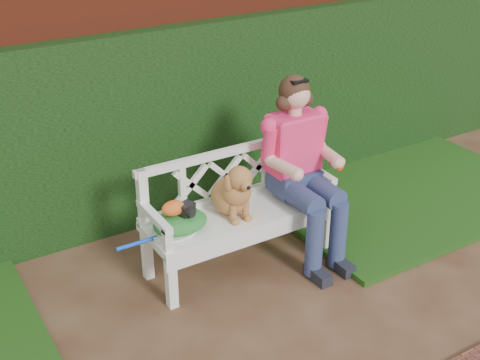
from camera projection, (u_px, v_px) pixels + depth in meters
ground at (232, 331)px, 4.41m from camera, size 60.00×60.00×0.00m
brick_wall at (116, 99)px, 5.36m from camera, size 10.00×0.30×2.20m
ivy_hedge at (128, 135)px, 5.30m from camera, size 10.00×0.18×1.70m
grass_right at (398, 190)px, 6.20m from camera, size 2.60×2.00×0.05m
garden_bench at (240, 238)px, 5.03m from camera, size 1.63×0.74×0.48m
seated_woman at (297, 167)px, 5.02m from camera, size 0.69×0.88×1.47m
dog at (232, 188)px, 4.78m from camera, size 0.38×0.46×0.45m
tennis_racket at (170, 233)px, 4.60m from camera, size 0.67×0.37×0.03m
green_bag at (180, 222)px, 4.64m from camera, size 0.47×0.40×0.14m
camera_item at (186, 209)px, 4.59m from camera, size 0.14×0.13×0.08m
baseball_glove at (173, 208)px, 4.57m from camera, size 0.20×0.16×0.11m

